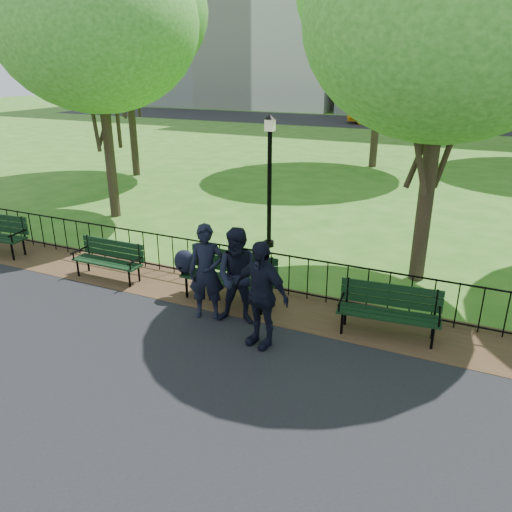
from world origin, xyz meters
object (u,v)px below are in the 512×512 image
at_px(tree_near_w, 96,23).
at_px(sedan_silver, 458,116).
at_px(park_bench_left_a, 109,256).
at_px(taxi, 378,113).
at_px(tree_mid_w, 123,11).
at_px(park_bench_right_a, 389,306).
at_px(person_left, 207,272).
at_px(person_mid, 239,277).
at_px(person_right, 260,294).
at_px(lamppost, 269,178).
at_px(park_bench_main, 209,267).
at_px(tree_near_e, 449,16).

relative_size(tree_near_w, sedan_silver, 1.61).
relative_size(park_bench_left_a, taxi, 0.34).
bearing_deg(tree_near_w, tree_mid_w, 121.67).
bearing_deg(tree_mid_w, park_bench_right_a, -36.19).
distance_m(person_left, person_mid, 0.65).
bearing_deg(person_right, lamppost, 124.96).
distance_m(lamppost, tree_near_w, 6.63).
xyz_separation_m(park_bench_main, park_bench_left_a, (-2.51, -0.02, -0.16)).
distance_m(tree_near_w, sedan_silver, 30.74).
relative_size(park_bench_right_a, sedan_silver, 0.36).
xyz_separation_m(tree_near_e, person_mid, (-2.64, -3.47, -4.37)).
bearing_deg(tree_near_e, taxi, 103.76).
relative_size(park_bench_main, person_left, 1.17).
bearing_deg(tree_near_w, person_right, -34.78).
height_order(park_bench_right_a, lamppost, lamppost).
bearing_deg(person_right, sedan_silver, 102.27).
xyz_separation_m(park_bench_right_a, lamppost, (-3.71, 3.29, 1.25)).
bearing_deg(park_bench_left_a, person_left, -13.80).
height_order(tree_near_w, person_left, tree_near_w).
bearing_deg(park_bench_left_a, person_right, -16.04).
relative_size(park_bench_right_a, person_left, 0.99).
distance_m(park_bench_right_a, taxi, 33.62).
relative_size(lamppost, person_mid, 1.84).
bearing_deg(tree_near_w, person_left, -37.40).
height_order(tree_mid_w, person_mid, tree_mid_w).
distance_m(park_bench_right_a, sedan_silver, 33.22).
relative_size(park_bench_main, tree_near_e, 0.28).
bearing_deg(lamppost, taxi, 96.86).
height_order(park_bench_right_a, tree_mid_w, tree_mid_w).
relative_size(person_left, taxi, 0.38).
distance_m(park_bench_right_a, person_left, 3.30).
relative_size(lamppost, tree_near_w, 0.42).
distance_m(lamppost, person_right, 4.96).
height_order(lamppost, person_left, lamppost).
xyz_separation_m(tree_near_w, tree_near_e, (9.29, -1.08, -0.21)).
height_order(lamppost, person_right, lamppost).
bearing_deg(person_right, person_mid, 154.37).
bearing_deg(sedan_silver, person_left, 179.88).
relative_size(park_bench_left_a, tree_mid_w, 0.18).
bearing_deg(tree_mid_w, person_left, -46.83).
height_order(lamppost, person_mid, lamppost).
bearing_deg(taxi, person_right, 175.46).
xyz_separation_m(park_bench_main, tree_mid_w, (-8.90, 9.17, 5.68)).
height_order(tree_mid_w, taxi, tree_mid_w).
xyz_separation_m(park_bench_left_a, person_right, (4.18, -1.16, 0.41)).
xyz_separation_m(park_bench_main, park_bench_right_a, (3.56, 0.06, -0.12)).
distance_m(tree_near_w, tree_mid_w, 6.26).
distance_m(park_bench_main, tree_near_w, 8.37).
distance_m(park_bench_left_a, tree_near_w, 7.05).
xyz_separation_m(person_right, taxi, (-5.37, 34.07, -0.12)).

